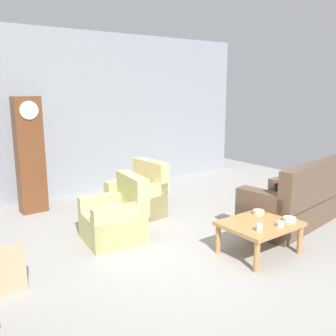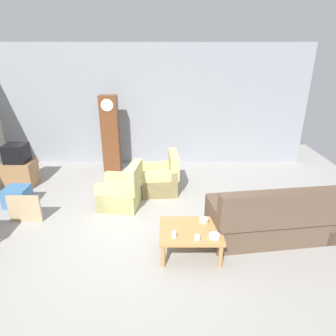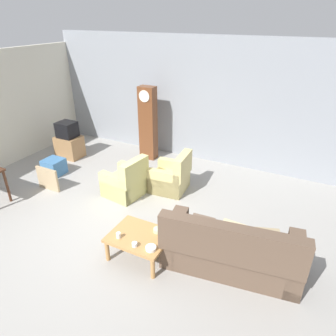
{
  "view_description": "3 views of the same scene",
  "coord_description": "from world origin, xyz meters",
  "views": [
    {
      "loc": [
        -2.89,
        -3.54,
        2.16
      ],
      "look_at": [
        0.4,
        0.91,
        0.95
      ],
      "focal_mm": 40.39,
      "sensor_mm": 36.0,
      "label": 1
    },
    {
      "loc": [
        0.46,
        -4.3,
        2.98
      ],
      "look_at": [
        0.47,
        0.71,
        0.95
      ],
      "focal_mm": 30.85,
      "sensor_mm": 36.0,
      "label": 2
    },
    {
      "loc": [
        3.0,
        -3.82,
        3.64
      ],
      "look_at": [
        0.52,
        1.07,
        0.86
      ],
      "focal_mm": 32.7,
      "sensor_mm": 36.0,
      "label": 3
    }
  ],
  "objects": [
    {
      "name": "cup_white_porcelain",
      "position": [
        0.55,
        -0.74,
        0.48
      ],
      "size": [
        0.07,
        0.07,
        0.1
      ],
      "primitive_type": "cylinder",
      "color": "white",
      "rests_on": "coffee_table_wood"
    },
    {
      "name": "cup_blue_rimmed",
      "position": [
        0.89,
        -0.8,
        0.47
      ],
      "size": [
        0.08,
        0.08,
        0.07
      ],
      "primitive_type": "cylinder",
      "color": "silver",
      "rests_on": "coffee_table_wood"
    },
    {
      "name": "coffee_table_wood",
      "position": [
        0.81,
        -0.54,
        0.37
      ],
      "size": [
        0.96,
        0.76,
        0.43
      ],
      "color": "#B27F47",
      "rests_on": "ground_plane"
    },
    {
      "name": "bowl_white_stacked",
      "position": [
        1.15,
        -0.74,
        0.46
      ],
      "size": [
        0.17,
        0.17,
        0.05
      ],
      "primitive_type": "cylinder",
      "color": "white",
      "rests_on": "coffee_table_wood"
    },
    {
      "name": "bowl_shallow_green",
      "position": [
        1.04,
        -0.32,
        0.46
      ],
      "size": [
        0.16,
        0.16,
        0.06
      ],
      "primitive_type": "cylinder",
      "color": "#B2C69E",
      "rests_on": "coffee_table_wood"
    },
    {
      "name": "ground_plane",
      "position": [
        0.0,
        0.0,
        0.0
      ],
      "size": [
        10.4,
        10.4,
        0.0
      ],
      "primitive_type": "plane",
      "color": "#999691"
    },
    {
      "name": "garage_door_wall",
      "position": [
        0.0,
        3.6,
        1.6
      ],
      "size": [
        8.4,
        0.16,
        3.2
      ],
      "primitive_type": "cube",
      "color": "gray",
      "rests_on": "ground_plane"
    },
    {
      "name": "grandfather_clock",
      "position": [
        -1.03,
        2.93,
        1.0
      ],
      "size": [
        0.44,
        0.3,
        1.98
      ],
      "color": "brown",
      "rests_on": "ground_plane"
    },
    {
      "name": "armchair_olive_far",
      "position": [
        0.32,
        1.63,
        0.31
      ],
      "size": [
        0.85,
        0.83,
        0.92
      ],
      "color": "#CFBD79",
      "rests_on": "ground_plane"
    },
    {
      "name": "couch_floral",
      "position": [
        2.22,
        -0.15,
        0.36
      ],
      "size": [
        2.2,
        1.16,
        1.04
      ],
      "color": "brown",
      "rests_on": "ground_plane"
    },
    {
      "name": "armchair_olive_near",
      "position": [
        -0.48,
        0.97,
        0.31
      ],
      "size": [
        0.88,
        0.86,
        0.92
      ],
      "color": "#CCC67A",
      "rests_on": "ground_plane"
    }
  ]
}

